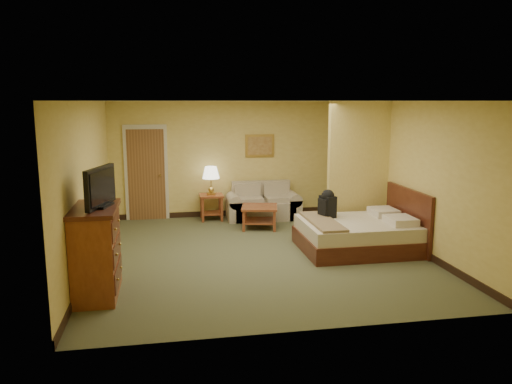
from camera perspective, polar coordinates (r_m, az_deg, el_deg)
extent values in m
plane|color=#535637|center=(8.69, 0.22, -7.04)|extent=(6.00, 6.00, 0.00)
plane|color=white|center=(8.30, 0.23, 10.36)|extent=(6.00, 6.00, 0.00)
cube|color=#E1C460|center=(11.33, -2.55, 3.75)|extent=(5.50, 0.02, 2.60)
cube|color=#E1C460|center=(8.35, -18.67, 0.86)|extent=(0.02, 6.00, 2.60)
cube|color=#E1C460|center=(9.29, 17.14, 1.86)|extent=(0.02, 6.00, 2.60)
cube|color=#E1C460|center=(9.88, 11.59, 2.58)|extent=(1.20, 0.15, 2.60)
cube|color=beige|center=(11.24, -12.42, 2.18)|extent=(0.94, 0.06, 2.10)
cube|color=brown|center=(11.23, -12.41, 1.92)|extent=(0.80, 0.04, 2.00)
cylinder|color=#B59442|center=(11.17, -10.88, 1.93)|extent=(0.04, 0.12, 0.04)
cube|color=black|center=(11.53, -2.49, -2.38)|extent=(5.50, 0.02, 0.12)
cube|color=tan|center=(11.15, 0.85, -2.08)|extent=(1.33, 0.71, 0.40)
cube|color=tan|center=(11.37, 0.56, 0.27)|extent=(1.33, 0.17, 0.42)
cube|color=tan|center=(11.04, -2.55, -2.09)|extent=(0.29, 0.71, 0.45)
cube|color=tan|center=(11.29, 4.18, -1.83)|extent=(0.29, 0.71, 0.45)
cube|color=brown|center=(11.04, -5.14, -0.40)|extent=(0.52, 0.52, 0.04)
cube|color=brown|center=(11.12, -5.10, -2.39)|extent=(0.43, 0.43, 0.03)
cube|color=brown|center=(10.88, -6.10, -2.11)|extent=(0.05, 0.05, 0.53)
cube|color=brown|center=(10.92, -3.93, -2.03)|extent=(0.05, 0.05, 0.53)
cube|color=brown|center=(11.28, -6.26, -1.66)|extent=(0.05, 0.05, 0.53)
cube|color=brown|center=(11.32, -4.16, -1.59)|extent=(0.05, 0.05, 0.53)
cylinder|color=#B59442|center=(11.03, -5.14, -0.19)|extent=(0.19, 0.19, 0.04)
cylinder|color=#B59442|center=(10.99, -5.16, 1.05)|extent=(0.03, 0.03, 0.31)
cone|color=white|center=(10.96, -5.18, 2.23)|extent=(0.38, 0.38, 0.26)
cube|color=brown|center=(10.30, 0.40, -1.74)|extent=(0.86, 0.86, 0.04)
cube|color=brown|center=(10.36, 0.40, -3.30)|extent=(0.74, 0.74, 0.03)
cube|color=brown|center=(10.00, -1.01, -3.44)|extent=(0.05, 0.05, 0.43)
cube|color=brown|center=(10.70, 1.72, -2.52)|extent=(0.05, 0.05, 0.43)
cube|color=#B78E3F|center=(11.38, 0.43, 5.31)|extent=(0.66, 0.03, 0.51)
cube|color=#9A622F|center=(11.36, 0.44, 5.30)|extent=(0.55, 0.02, 0.40)
cube|color=brown|center=(7.06, -17.79, -6.73)|extent=(0.53, 1.07, 1.17)
cube|color=#451A10|center=(6.91, -18.07, -1.87)|extent=(0.60, 1.15, 0.06)
cube|color=black|center=(6.89, -17.27, -1.48)|extent=(0.31, 0.42, 0.03)
cube|color=black|center=(6.84, -17.38, 0.60)|extent=(0.30, 0.85, 0.52)
cube|color=#451A10|center=(9.03, 11.37, -5.61)|extent=(1.95, 1.56, 0.29)
cube|color=beige|center=(8.96, 11.43, -4.00)|extent=(1.89, 1.50, 0.23)
cube|color=#451A10|center=(9.33, 16.96, -2.89)|extent=(0.06, 1.65, 1.07)
cube|color=silver|center=(8.88, 16.19, -3.17)|extent=(0.44, 0.54, 0.14)
cube|color=silver|center=(9.48, 14.37, -2.25)|extent=(0.44, 0.54, 0.14)
cube|color=olive|center=(8.72, 7.59, -3.36)|extent=(0.44, 1.46, 0.05)
cube|color=black|center=(9.11, 8.19, -1.65)|extent=(0.28, 0.34, 0.39)
sphere|color=black|center=(9.07, 8.22, -0.45)|extent=(0.23, 0.23, 0.23)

